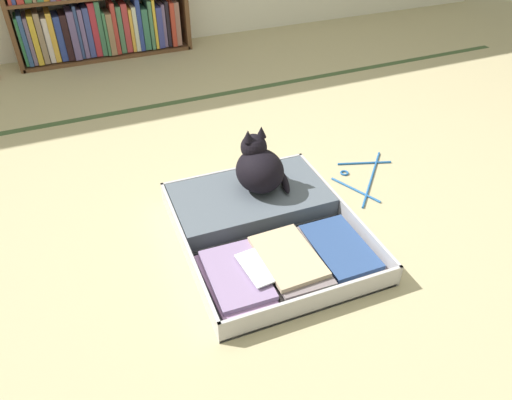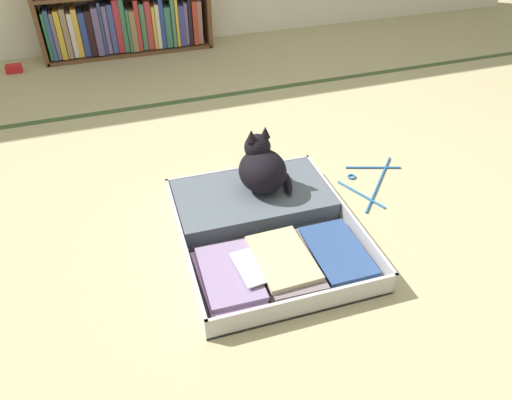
# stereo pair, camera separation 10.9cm
# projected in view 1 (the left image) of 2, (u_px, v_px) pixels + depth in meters

# --- Properties ---
(ground_plane) EXTENTS (10.00, 10.00, 0.00)m
(ground_plane) POSITION_uv_depth(u_px,v_px,m) (282.00, 227.00, 1.93)
(ground_plane) COLOR tan
(tatami_border) EXTENTS (4.80, 0.05, 0.00)m
(tatami_border) POSITION_uv_depth(u_px,v_px,m) (188.00, 100.00, 2.88)
(tatami_border) COLOR #3A502C
(tatami_border) RESTS_ON ground_plane
(open_suitcase) EXTENTS (0.69, 0.82, 0.09)m
(open_suitcase) POSITION_uv_depth(u_px,v_px,m) (263.00, 224.00, 1.88)
(open_suitcase) COLOR #B6B2B3
(open_suitcase) RESTS_ON ground_plane
(black_cat) EXTENTS (0.25, 0.23, 0.26)m
(black_cat) POSITION_uv_depth(u_px,v_px,m) (259.00, 167.00, 1.93)
(black_cat) COLOR black
(black_cat) RESTS_ON open_suitcase
(clothes_hanger) EXTENTS (0.34, 0.35, 0.01)m
(clothes_hanger) POSITION_uv_depth(u_px,v_px,m) (363.00, 176.00, 2.21)
(clothes_hanger) COLOR #21599C
(clothes_hanger) RESTS_ON ground_plane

